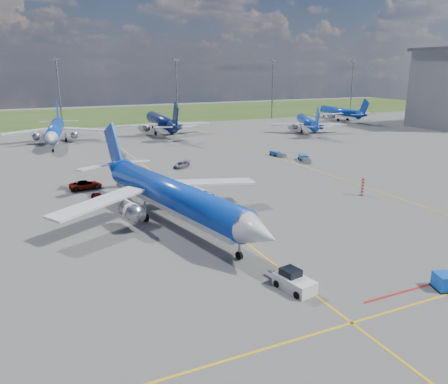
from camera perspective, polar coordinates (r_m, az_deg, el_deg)
name	(u,v)px	position (r m, az deg, el deg)	size (l,w,h in m)	color
ground	(239,238)	(52.56, 2.01, -6.00)	(400.00, 400.00, 0.00)	#50504D
grass_strip	(79,116)	(195.73, -18.42, 9.35)	(400.00, 80.00, 0.01)	#2D4719
taxiway_lines	(169,184)	(77.12, -7.17, 1.06)	(60.25, 160.00, 0.02)	gold
floodlight_masts	(121,89)	(156.96, -13.29, 12.92)	(202.20, 0.50, 22.70)	slate
warning_post	(363,186)	(72.74, 17.68, 0.73)	(0.50, 0.50, 3.00)	red
bg_jet_nnw	(57,144)	(126.47, -21.03, 5.93)	(29.33, 38.50, 10.08)	#0D3BBB
bg_jet_n	(162,134)	(137.72, -8.13, 7.56)	(30.86, 40.50, 10.61)	#081445
bg_jet_ne	(307,132)	(142.89, 10.77, 7.74)	(25.20, 33.08, 8.66)	#0D3BBB
bg_jet_ene	(339,120)	(178.40, 14.84, 9.07)	(26.04, 34.18, 8.95)	#0D3BBB
main_airliner	(173,223)	(57.82, -6.74, -4.02)	(32.27, 42.36, 11.09)	#0D3BBB
pushback_tug	(294,282)	(41.26, 9.09, -11.49)	(2.76, 5.59, 1.86)	silver
uld_container	(444,282)	(45.52, 26.76, -10.41)	(1.45, 1.81, 1.45)	blue
service_car_a	(97,198)	(68.45, -16.25, -0.77)	(1.67, 4.15, 1.41)	#999999
service_car_b	(86,185)	(76.64, -17.61, 0.89)	(2.45, 5.31, 1.48)	#999999
service_car_c	(182,165)	(89.37, -5.56, 3.57)	(1.75, 4.31, 1.25)	#999999
baggage_tug_w	(304,159)	(96.82, 10.46, 4.31)	(3.46, 5.75, 1.26)	#1A55A1
baggage_tug_c	(119,154)	(103.24, -13.54, 4.83)	(1.94, 5.44, 1.19)	#1B57A5
baggage_tug_e	(277,154)	(101.43, 6.98, 4.92)	(1.85, 4.75, 1.04)	#194E97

